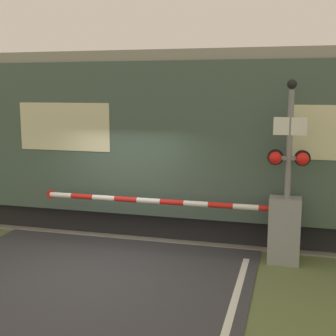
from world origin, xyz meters
The scene contains 5 objects.
ground_plane centered at (0.00, 0.00, 0.00)m, with size 80.00×80.00×0.00m, color #5B6B3D.
track_bed centered at (0.00, 3.15, 0.02)m, with size 36.00×3.20×0.13m.
train centered at (-1.51, 3.15, 2.13)m, with size 21.73×3.21×4.17m.
crossing_barrier centered at (2.98, 1.04, 0.72)m, with size 5.39×0.44×1.30m.
signal_post centered at (3.39, 1.02, 2.01)m, with size 0.79×0.26×3.53m.
Camera 1 is at (3.45, -7.94, 3.36)m, focal length 50.00 mm.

